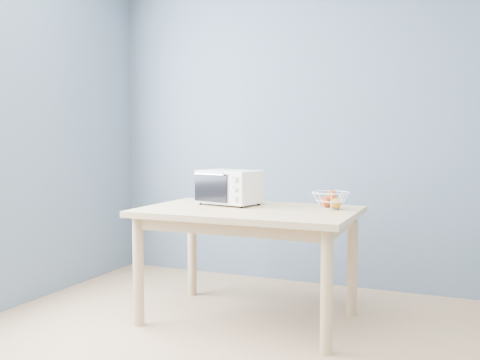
% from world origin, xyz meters
% --- Properties ---
extents(room, '(4.01, 4.51, 2.61)m').
position_xyz_m(room, '(0.00, 0.00, 1.30)').
color(room, '#A2845A').
rests_on(room, ground).
extents(dining_table, '(1.40, 0.90, 0.75)m').
position_xyz_m(dining_table, '(-0.35, 1.18, 0.65)').
color(dining_table, '#D7BB81').
rests_on(dining_table, ground).
extents(toaster_oven, '(0.46, 0.37, 0.24)m').
position_xyz_m(toaster_oven, '(-0.57, 1.33, 0.88)').
color(toaster_oven, silver).
rests_on(toaster_oven, dining_table).
extents(fruit_basket, '(0.31, 0.31, 0.12)m').
position_xyz_m(fruit_basket, '(0.16, 1.36, 0.81)').
color(fruit_basket, white).
rests_on(fruit_basket, dining_table).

